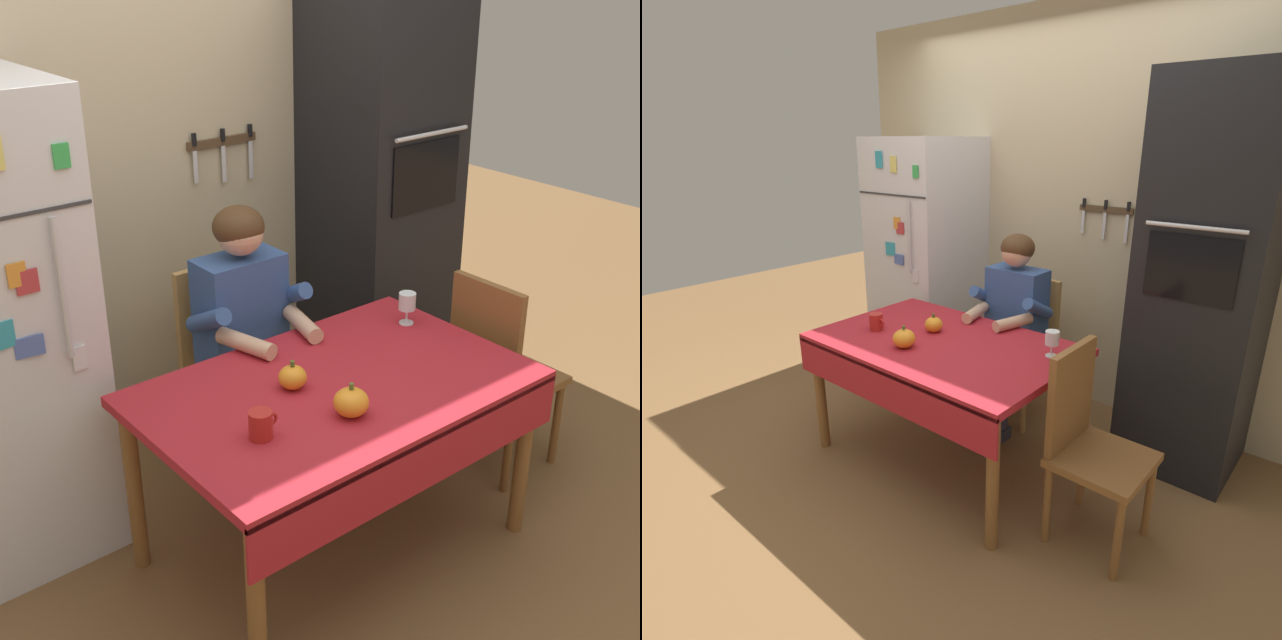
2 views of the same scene
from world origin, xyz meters
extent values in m
plane|color=brown|center=(0.00, 0.00, 0.00)|extent=(10.00, 10.00, 0.00)
cube|color=#BCAD89|center=(0.05, 1.35, 1.30)|extent=(3.70, 0.10, 2.60)
cube|color=#4C3823|center=(0.33, 1.29, 1.36)|extent=(0.36, 0.02, 0.04)
cube|color=silver|center=(0.18, 1.28, 1.27)|extent=(0.02, 0.01, 0.15)
cube|color=black|center=(0.18, 1.28, 1.39)|extent=(0.02, 0.01, 0.06)
cube|color=silver|center=(0.33, 1.28, 1.26)|extent=(0.02, 0.01, 0.17)
cube|color=black|center=(0.33, 1.28, 1.39)|extent=(0.02, 0.01, 0.06)
cube|color=silver|center=(0.48, 1.28, 1.25)|extent=(0.02, 0.01, 0.18)
cube|color=black|center=(0.48, 1.28, 1.39)|extent=(0.02, 0.01, 0.06)
cube|color=silver|center=(-0.95, 0.96, 0.90)|extent=(0.68, 0.68, 1.80)
cylinder|color=silver|center=(-0.76, 0.60, 1.15)|extent=(0.02, 0.02, 0.50)
cube|color=#333335|center=(-0.95, 0.62, 1.42)|extent=(0.67, 0.01, 0.01)
cube|color=teal|center=(-1.05, 0.61, 1.65)|extent=(0.07, 0.02, 0.11)
cube|color=#E5D666|center=(-0.91, 0.61, 1.62)|extent=(0.06, 0.02, 0.11)
cube|color=green|center=(-0.70, 0.61, 1.58)|extent=(0.05, 0.01, 0.08)
cube|color=silver|center=(-0.73, 0.61, 0.88)|extent=(0.05, 0.01, 0.09)
cube|color=#B73338|center=(-0.87, 0.61, 1.20)|extent=(0.07, 0.01, 0.08)
cube|color=#4C66B7|center=(-0.89, 0.61, 0.97)|extent=(0.10, 0.02, 0.07)
cube|color=orange|center=(-0.90, 0.61, 1.23)|extent=(0.06, 0.01, 0.08)
cube|color=teal|center=(-0.98, 0.61, 1.04)|extent=(0.09, 0.02, 0.09)
cube|color=black|center=(1.05, 1.00, 1.05)|extent=(0.60, 0.60, 2.10)
cube|color=black|center=(1.05, 0.70, 1.20)|extent=(0.42, 0.01, 0.32)
cylinder|color=silver|center=(1.05, 0.67, 1.40)|extent=(0.45, 0.02, 0.02)
cylinder|color=brown|center=(-0.64, -0.29, 0.35)|extent=(0.06, 0.06, 0.70)
cylinder|color=brown|center=(-0.64, 0.49, 0.35)|extent=(0.06, 0.06, 0.70)
cylinder|color=brown|center=(0.64, -0.29, 0.35)|extent=(0.06, 0.06, 0.70)
cylinder|color=brown|center=(0.64, 0.49, 0.35)|extent=(0.06, 0.06, 0.70)
cube|color=#A81E28|center=(0.00, 0.10, 0.72)|extent=(1.40, 0.90, 0.04)
cube|color=#A81E28|center=(0.00, -0.34, 0.62)|extent=(1.40, 0.01, 0.20)
cube|color=tan|center=(0.03, 0.79, 0.43)|extent=(0.40, 0.40, 0.04)
cube|color=tan|center=(0.03, 0.97, 0.69)|extent=(0.36, 0.04, 0.48)
cylinder|color=tan|center=(-0.14, 0.62, 0.21)|extent=(0.04, 0.04, 0.41)
cylinder|color=tan|center=(-0.14, 0.96, 0.21)|extent=(0.04, 0.04, 0.41)
cylinder|color=tan|center=(0.20, 0.62, 0.21)|extent=(0.04, 0.04, 0.41)
cylinder|color=tan|center=(0.20, 0.96, 0.21)|extent=(0.04, 0.04, 0.41)
cube|color=#38384C|center=(-0.07, 0.41, 0.04)|extent=(0.10, 0.22, 0.08)
cube|color=#38384C|center=(0.13, 0.41, 0.04)|extent=(0.10, 0.22, 0.08)
cylinder|color=#38384C|center=(-0.07, 0.47, 0.23)|extent=(0.09, 0.09, 0.38)
cylinder|color=#38384C|center=(0.13, 0.47, 0.23)|extent=(0.09, 0.09, 0.38)
cube|color=#38384C|center=(-0.06, 0.63, 0.50)|extent=(0.12, 0.40, 0.11)
cube|color=#38384C|center=(0.12, 0.63, 0.50)|extent=(0.12, 0.40, 0.11)
cube|color=#33518E|center=(0.03, 0.75, 0.79)|extent=(0.36, 0.20, 0.48)
cylinder|color=#33518E|center=(-0.17, 0.68, 0.83)|extent=(0.07, 0.26, 0.18)
cylinder|color=#33518E|center=(0.23, 0.68, 0.83)|extent=(0.07, 0.26, 0.18)
cylinder|color=#D8A884|center=(-0.11, 0.51, 0.78)|extent=(0.13, 0.27, 0.07)
cylinder|color=#D8A884|center=(0.17, 0.51, 0.78)|extent=(0.13, 0.27, 0.07)
sphere|color=#D8A884|center=(0.03, 0.73, 1.14)|extent=(0.19, 0.19, 0.19)
ellipsoid|color=#472D19|center=(0.03, 0.74, 1.16)|extent=(0.21, 0.21, 0.17)
cube|color=brown|center=(0.98, 0.07, 0.43)|extent=(0.40, 0.40, 0.04)
cube|color=brown|center=(0.80, 0.07, 0.69)|extent=(0.04, 0.36, 0.48)
cylinder|color=brown|center=(1.15, -0.10, 0.21)|extent=(0.04, 0.04, 0.41)
cylinder|color=brown|center=(0.81, -0.10, 0.21)|extent=(0.04, 0.04, 0.41)
cylinder|color=brown|center=(1.15, 0.24, 0.21)|extent=(0.04, 0.04, 0.41)
cylinder|color=brown|center=(0.81, 0.24, 0.21)|extent=(0.04, 0.04, 0.41)
cylinder|color=#B2231E|center=(-0.41, -0.02, 0.79)|extent=(0.08, 0.08, 0.10)
torus|color=#B2231E|center=(-0.37, -0.02, 0.79)|extent=(0.05, 0.01, 0.05)
cylinder|color=white|center=(0.56, 0.30, 0.74)|extent=(0.06, 0.06, 0.01)
cylinder|color=white|center=(0.56, 0.30, 0.78)|extent=(0.01, 0.01, 0.06)
cylinder|color=white|center=(0.56, 0.30, 0.84)|extent=(0.07, 0.07, 0.07)
ellipsoid|color=orange|center=(-0.14, 0.17, 0.78)|extent=(0.10, 0.10, 0.09)
cylinder|color=#4C6023|center=(-0.14, 0.17, 0.84)|extent=(0.02, 0.02, 0.02)
ellipsoid|color=orange|center=(-0.10, -0.10, 0.79)|extent=(0.12, 0.12, 0.10)
cylinder|color=#4C6023|center=(-0.10, -0.10, 0.85)|extent=(0.02, 0.02, 0.02)
camera|label=1|loc=(-1.70, -1.89, 2.22)|focal=46.46mm
camera|label=2|loc=(1.74, -1.80, 1.78)|focal=28.43mm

